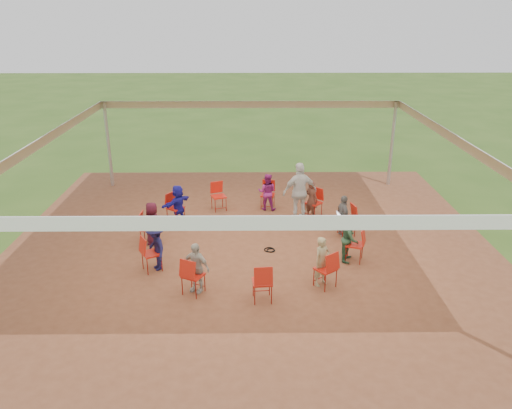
{
  "coord_description": "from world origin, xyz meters",
  "views": [
    {
      "loc": [
        0.01,
        -12.13,
        5.9
      ],
      "look_at": [
        0.14,
        0.3,
        1.06
      ],
      "focal_mm": 35.0,
      "sensor_mm": 36.0,
      "label": 1
    }
  ],
  "objects_px": {
    "standing_person": "(300,192)",
    "person_seated_1": "(311,199)",
    "chair_9": "(325,269)",
    "person_seated_6": "(196,267)",
    "chair_7": "(193,276)",
    "chair_3": "(219,197)",
    "person_seated_0": "(343,216)",
    "cable_coil": "(270,250)",
    "laptop": "(338,217)",
    "chair_1": "(314,203)",
    "chair_8": "(262,282)",
    "person_seated_2": "(267,192)",
    "chair_2": "(268,195)",
    "chair_5": "(149,228)",
    "person_seated_3": "(178,204)",
    "person_seated_8": "(350,239)",
    "chair_4": "(175,208)",
    "person_seated_4": "(153,223)",
    "person_seated_7": "(322,261)",
    "chair_6": "(151,254)",
    "person_seated_5": "(156,247)",
    "chair_0": "(347,220)",
    "chair_10": "(355,245)"
  },
  "relations": [
    {
      "from": "person_seated_8",
      "to": "chair_5",
      "type": "bearing_deg",
      "value": 98.37
    },
    {
      "from": "standing_person",
      "to": "chair_7",
      "type": "bearing_deg",
      "value": 41.21
    },
    {
      "from": "chair_3",
      "to": "person_seated_4",
      "type": "bearing_deg",
      "value": 34.71
    },
    {
      "from": "chair_4",
      "to": "person_seated_4",
      "type": "xyz_separation_m",
      "value": [
        -0.4,
        -1.47,
        0.15
      ]
    },
    {
      "from": "person_seated_0",
      "to": "laptop",
      "type": "relative_size",
      "value": 3.31
    },
    {
      "from": "chair_0",
      "to": "chair_10",
      "type": "xyz_separation_m",
      "value": [
        -0.08,
        -1.55,
        0.0
      ]
    },
    {
      "from": "person_seated_5",
      "to": "person_seated_7",
      "type": "xyz_separation_m",
      "value": [
        3.9,
        -0.78,
        0.0
      ]
    },
    {
      "from": "chair_5",
      "to": "chair_4",
      "type": "bearing_deg",
      "value": 163.64
    },
    {
      "from": "chair_3",
      "to": "chair_4",
      "type": "relative_size",
      "value": 1.0
    },
    {
      "from": "chair_1",
      "to": "chair_8",
      "type": "bearing_deg",
      "value": 114.55
    },
    {
      "from": "person_seated_7",
      "to": "chair_7",
      "type": "bearing_deg",
      "value": 149.26
    },
    {
      "from": "chair_8",
      "to": "person_seated_0",
      "type": "relative_size",
      "value": 0.76
    },
    {
      "from": "person_seated_2",
      "to": "standing_person",
      "type": "bearing_deg",
      "value": 148.76
    },
    {
      "from": "chair_8",
      "to": "person_seated_7",
      "type": "height_order",
      "value": "person_seated_7"
    },
    {
      "from": "chair_5",
      "to": "person_seated_4",
      "type": "bearing_deg",
      "value": 90.0
    },
    {
      "from": "person_seated_1",
      "to": "person_seated_6",
      "type": "height_order",
      "value": "same"
    },
    {
      "from": "chair_9",
      "to": "chair_3",
      "type": "bearing_deg",
      "value": 81.82
    },
    {
      "from": "person_seated_3",
      "to": "laptop",
      "type": "bearing_deg",
      "value": 113.7
    },
    {
      "from": "chair_1",
      "to": "chair_5",
      "type": "bearing_deg",
      "value": 65.45
    },
    {
      "from": "chair_2",
      "to": "person_seated_4",
      "type": "bearing_deg",
      "value": 50.2
    },
    {
      "from": "chair_2",
      "to": "chair_5",
      "type": "bearing_deg",
      "value": 49.09
    },
    {
      "from": "chair_3",
      "to": "chair_7",
      "type": "distance_m",
      "value": 5.01
    },
    {
      "from": "person_seated_3",
      "to": "person_seated_8",
      "type": "distance_m",
      "value": 5.21
    },
    {
      "from": "chair_3",
      "to": "person_seated_1",
      "type": "height_order",
      "value": "person_seated_1"
    },
    {
      "from": "chair_6",
      "to": "chair_3",
      "type": "bearing_deg",
      "value": 130.91
    },
    {
      "from": "person_seated_7",
      "to": "chair_0",
      "type": "bearing_deg",
      "value": 30.74
    },
    {
      "from": "person_seated_1",
      "to": "chair_6",
      "type": "bearing_deg",
      "value": 81.63
    },
    {
      "from": "chair_6",
      "to": "chair_10",
      "type": "xyz_separation_m",
      "value": [
        4.99,
        0.45,
        0.0
      ]
    },
    {
      "from": "person_seated_0",
      "to": "person_seated_8",
      "type": "height_order",
      "value": "same"
    },
    {
      "from": "person_seated_0",
      "to": "cable_coil",
      "type": "height_order",
      "value": "person_seated_0"
    },
    {
      "from": "chair_7",
      "to": "person_seated_3",
      "type": "height_order",
      "value": "person_seated_3"
    },
    {
      "from": "chair_9",
      "to": "standing_person",
      "type": "bearing_deg",
      "value": 55.62
    },
    {
      "from": "chair_3",
      "to": "chair_8",
      "type": "height_order",
      "value": "same"
    },
    {
      "from": "chair_4",
      "to": "chair_7",
      "type": "relative_size",
      "value": 1.0
    },
    {
      "from": "standing_person",
      "to": "person_seated_1",
      "type": "bearing_deg",
      "value": -170.82
    },
    {
      "from": "chair_5",
      "to": "chair_8",
      "type": "bearing_deg",
      "value": 49.09
    },
    {
      "from": "chair_1",
      "to": "chair_9",
      "type": "relative_size",
      "value": 1.0
    },
    {
      "from": "person_seated_5",
      "to": "standing_person",
      "type": "bearing_deg",
      "value": 99.3
    },
    {
      "from": "chair_5",
      "to": "person_seated_2",
      "type": "relative_size",
      "value": 0.76
    },
    {
      "from": "person_seated_2",
      "to": "chair_9",
      "type": "bearing_deg",
      "value": 115.13
    },
    {
      "from": "person_seated_4",
      "to": "standing_person",
      "type": "distance_m",
      "value": 4.39
    },
    {
      "from": "chair_5",
      "to": "cable_coil",
      "type": "relative_size",
      "value": 2.54
    },
    {
      "from": "chair_3",
      "to": "person_seated_5",
      "type": "bearing_deg",
      "value": 50.2
    },
    {
      "from": "chair_10",
      "to": "standing_person",
      "type": "height_order",
      "value": "standing_person"
    },
    {
      "from": "chair_1",
      "to": "chair_2",
      "type": "height_order",
      "value": "same"
    },
    {
      "from": "chair_8",
      "to": "chair_9",
      "type": "bearing_deg",
      "value": 16.36
    },
    {
      "from": "person_seated_1",
      "to": "chair_5",
      "type": "bearing_deg",
      "value": 64.87
    },
    {
      "from": "person_seated_3",
      "to": "standing_person",
      "type": "bearing_deg",
      "value": 128.7
    },
    {
      "from": "chair_7",
      "to": "chair_3",
      "type": "bearing_deg",
      "value": 114.55
    },
    {
      "from": "laptop",
      "to": "person_seated_6",
      "type": "bearing_deg",
      "value": 115.39
    }
  ]
}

